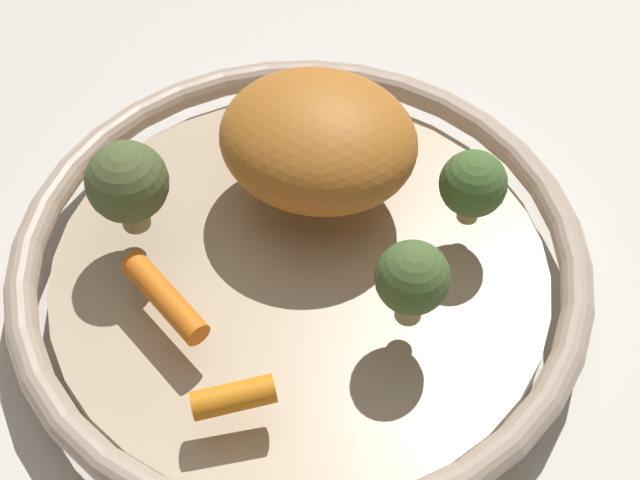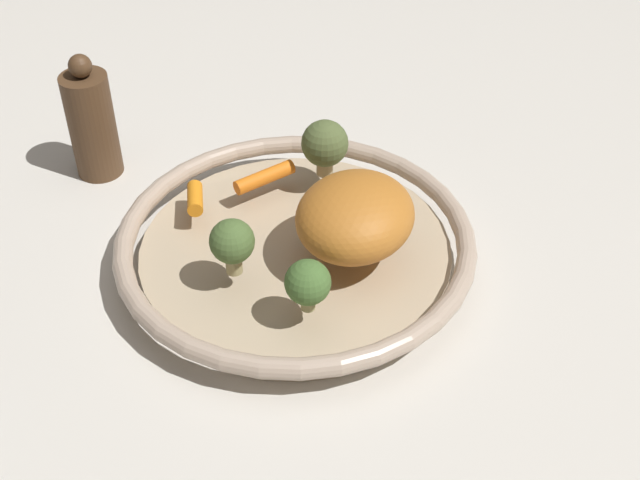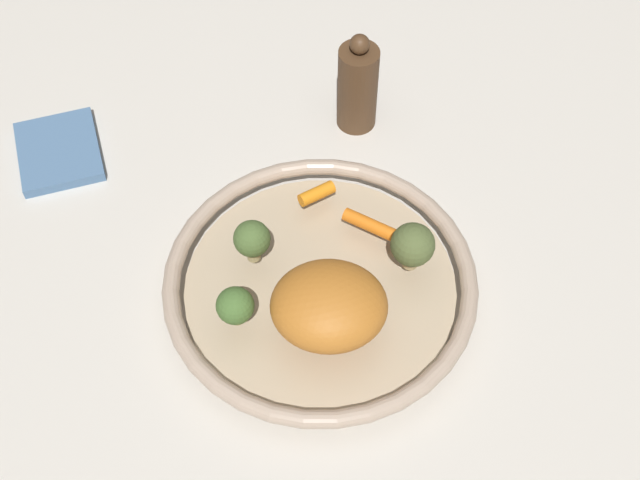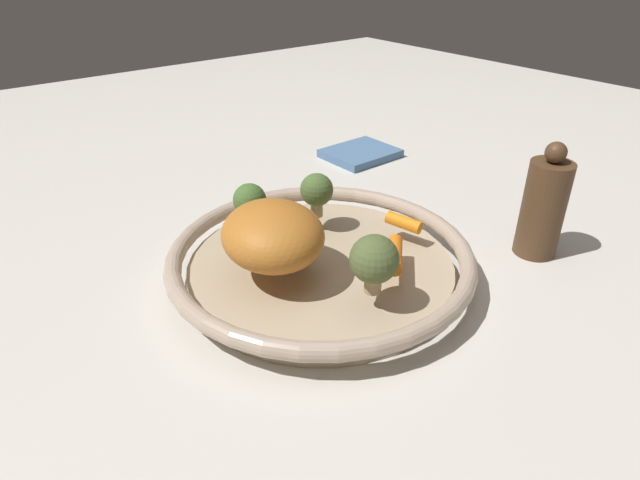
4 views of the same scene
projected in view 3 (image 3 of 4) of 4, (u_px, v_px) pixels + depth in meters
The scene contains 10 objects.
ground_plane at pixel (320, 296), 0.99m from camera, with size 2.44×2.44×0.00m, color beige.
serving_bowl at pixel (320, 285), 0.98m from camera, with size 0.36×0.36×0.04m.
roast_chicken_piece at pixel (329, 306), 0.90m from camera, with size 0.13×0.11×0.07m, color #B76B25.
baby_carrot_right at pixel (370, 225), 0.99m from camera, with size 0.02×0.02×0.07m, color orange.
baby_carrot_center at pixel (317, 194), 1.02m from camera, with size 0.02×0.02×0.05m, color orange.
broccoli_floret_large at pixel (252, 239), 0.95m from camera, with size 0.04×0.04×0.06m.
broccoli_floret_mid at pixel (413, 245), 0.94m from camera, with size 0.05×0.05×0.06m.
broccoli_floret_edge at pixel (235, 306), 0.90m from camera, with size 0.04×0.04×0.05m.
pepper_mill at pixel (358, 86), 1.10m from camera, with size 0.05×0.05×0.15m.
dish_towel at pixel (59, 151), 1.12m from camera, with size 0.10×0.12×0.01m, color #4C7099.
Camera 3 is at (0.15, 0.50, 0.85)m, focal length 47.88 mm.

